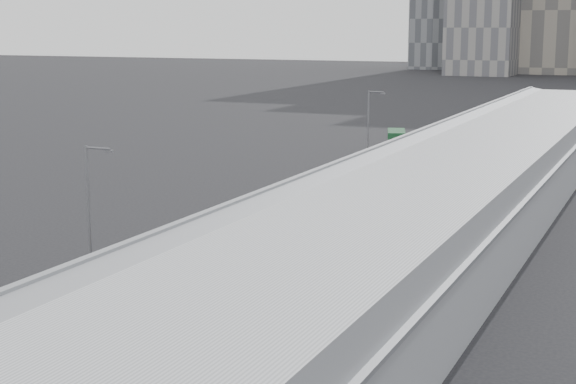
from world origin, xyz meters
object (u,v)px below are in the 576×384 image
Objects in this scene: bus_6 at (418,158)px; suv at (446,127)px; bus_5 at (383,179)px; shipping_container at (396,140)px; street_lamp_far at (370,124)px; bus_3 at (253,243)px; street_lamp_near at (91,206)px; bus_7 at (445,148)px; bus_4 at (320,213)px; bus_2 at (106,312)px.

bus_6 is 2.67× the size of suv.
bus_5 is 32.18m from shipping_container.
street_lamp_far is at bearing 116.24° from bus_5.
bus_3 is 44.07m from street_lamp_far.
street_lamp_near is 1.43× the size of shipping_container.
bus_3 is 1.42× the size of street_lamp_far.
bus_7 is (0.32, 10.82, -0.19)m from bus_6.
bus_4 is 2.33× the size of suv.
bus_7 is at bearing 84.95° from bus_4.
bus_6 reaches higher than bus_7.
bus_2 is 27.97m from bus_4.
bus_7 is (-0.11, 24.63, -0.03)m from bus_5.
bus_3 is 52.82m from bus_7.
bus_5 is 37.54m from street_lamp_near.
street_lamp_near is 1.71× the size of suv.
shipping_container is (-1.02, 67.75, -3.84)m from street_lamp_near.
shipping_container is 22.91m from suv.
bus_2 is at bearing -84.80° from bus_7.
bus_6 is at bearing -13.13° from street_lamp_far.
bus_4 is 1.37× the size of street_lamp_near.
bus_2 is 1.04× the size of bus_4.
street_lamp_near is at bearing -90.68° from street_lamp_far.
bus_7 is (-0.26, 41.34, 0.05)m from bus_4.
suv is at bearing 69.30° from shipping_container.
bus_7 is 11.98m from street_lamp_far.
bus_2 is at bearing -96.84° from bus_4.
bus_7 is at bearing 94.91° from bus_2.
shipping_container is at bearing 107.63° from bus_5.
bus_6 is 7.24m from street_lamp_far.
bus_4 is at bearing 82.92° from bus_3.
bus_7 is 2.41× the size of suv.
bus_3 is at bearing 50.26° from street_lamp_near.
bus_6 is 1.56× the size of street_lamp_near.
bus_7 reaches higher than shipping_container.
shipping_container is 1.20× the size of suv.
bus_4 is 41.34m from bus_7.
suv is at bearing 99.14° from bus_2.
bus_2 is 60.35m from street_lamp_far.
street_lamp_near reaches higher than bus_3.
bus_4 reaches higher than shipping_container.
bus_3 is 59.83m from shipping_container.
bus_4 is at bearing -98.07° from shipping_container.
bus_5 is 54.47m from suv.
street_lamp_near is at bearing -107.34° from suv.
street_lamp_far is at bearing 166.77° from bus_6.
bus_7 is 1.41× the size of street_lamp_far.
bus_6 is at bearing 82.30° from street_lamp_near.
street_lamp_far is 1.43× the size of shipping_container.
suv is (0.04, 90.64, -4.42)m from street_lamp_near.
street_lamp_far reaches higher than bus_5.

